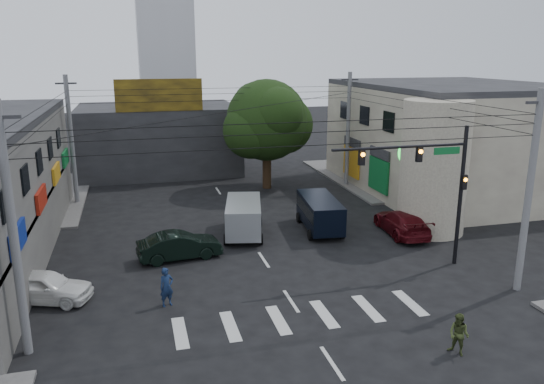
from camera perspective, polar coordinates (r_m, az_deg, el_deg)
name	(u,v)px	position (r m, az deg, el deg)	size (l,w,h in m)	color
ground	(273,275)	(26.53, 0.16, -8.88)	(160.00, 160.00, 0.00)	black
sidewalk_far_right	(415,174)	(49.21, 15.16, 1.83)	(16.00, 16.00, 0.15)	#514F4C
building_right	(451,140)	(44.32, 18.69, 5.36)	(14.00, 18.00, 8.00)	gray
corner_column	(434,167)	(33.14, 17.01, 2.55)	(4.00, 4.00, 8.00)	gray
building_far	(159,138)	(50.11, -12.10, 5.65)	(14.00, 10.00, 6.00)	#232326
billboard	(159,95)	(44.76, -12.05, 10.16)	(7.00, 0.30, 2.60)	olive
street_tree	(267,120)	(42.08, -0.57, 7.70)	(6.40, 6.40, 8.70)	black
traffic_gantry	(433,175)	(27.17, 16.90, 1.77)	(7.10, 0.35, 7.20)	black
utility_pole_near_left	(13,234)	(20.35, -26.08, -4.05)	(0.32, 0.32, 9.20)	#59595B
utility_pole_near_right	(529,194)	(26.05, 25.90, -0.15)	(0.32, 0.32, 9.20)	#59595B
utility_pole_far_left	(72,141)	(40.15, -20.76, 5.15)	(0.32, 0.32, 9.20)	#59595B
utility_pole_far_right	(348,130)	(43.32, 8.18, 6.59)	(0.32, 0.32, 9.20)	#59595B
dark_sedan	(180,246)	(28.66, -9.92, -5.71)	(4.55, 2.06, 1.45)	black
white_compact	(44,287)	(25.63, -23.34, -9.32)	(4.47, 2.97, 1.41)	white
maroon_sedan	(402,222)	(32.95, 13.78, -3.18)	(2.46, 5.19, 1.46)	#480A0F
silver_minivan	(244,219)	(31.74, -3.07, -2.88)	(3.01, 5.13, 2.07)	gray
navy_van	(320,214)	(32.74, 5.16, -2.41)	(2.46, 5.23, 2.02)	black
traffic_officer	(167,287)	(23.61, -11.27, -9.99)	(0.74, 0.62, 1.73)	#122141
pedestrian_olive	(459,335)	(20.89, 19.46, -14.26)	(0.90, 0.97, 1.59)	#36411E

